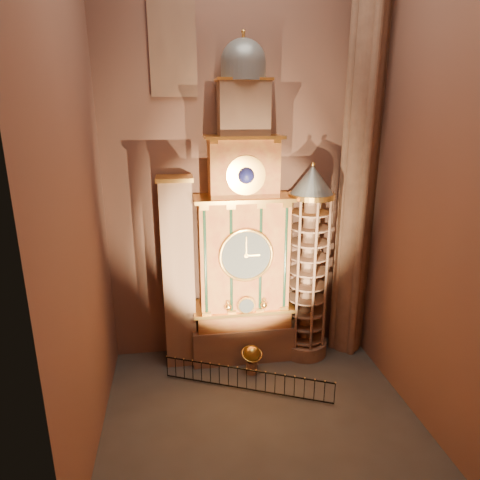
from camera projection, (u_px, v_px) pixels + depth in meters
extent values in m
plane|color=#383330|center=(260.00, 413.00, 19.57)|extent=(14.00, 14.00, 0.00)
plane|color=brown|center=(240.00, 156.00, 22.00)|extent=(22.00, 0.00, 22.00)
plane|color=brown|center=(73.00, 177.00, 15.32)|extent=(0.00, 22.00, 22.00)
plane|color=brown|center=(433.00, 169.00, 17.34)|extent=(0.00, 22.00, 22.00)
cube|color=#8C634C|center=(243.00, 338.00, 24.00)|extent=(5.60, 2.20, 2.00)
cube|color=maroon|center=(243.00, 314.00, 23.56)|extent=(5.00, 2.00, 1.00)
cube|color=#FDB44A|center=(243.00, 306.00, 23.35)|extent=(5.40, 2.30, 0.18)
cube|color=maroon|center=(243.00, 254.00, 22.53)|extent=(4.60, 2.00, 6.00)
cylinder|color=black|center=(205.00, 262.00, 21.42)|extent=(0.32, 0.32, 5.60)
cylinder|color=black|center=(231.00, 261.00, 21.61)|extent=(0.32, 0.32, 5.60)
cylinder|color=black|center=(260.00, 259.00, 21.82)|extent=(0.32, 0.32, 5.60)
cylinder|color=black|center=(285.00, 258.00, 22.01)|extent=(0.32, 0.32, 5.60)
cube|color=#FDB44A|center=(243.00, 198.00, 21.58)|extent=(5.00, 2.25, 0.18)
cylinder|color=#2D3033|center=(246.00, 255.00, 21.49)|extent=(2.60, 0.12, 2.60)
torus|color=#FDB44A|center=(246.00, 256.00, 21.44)|extent=(2.80, 0.16, 2.80)
cylinder|color=#FDB44A|center=(246.00, 305.00, 22.14)|extent=(0.90, 0.10, 0.90)
sphere|color=#FDB44A|center=(228.00, 307.00, 22.06)|extent=(0.36, 0.36, 0.36)
sphere|color=#FDB44A|center=(264.00, 305.00, 22.34)|extent=(0.36, 0.36, 0.36)
cube|color=maroon|center=(243.00, 169.00, 21.20)|extent=(3.40, 1.80, 3.00)
sphere|color=#0E1046|center=(246.00, 176.00, 20.40)|extent=(0.80, 0.80, 0.80)
cube|color=#FDB44A|center=(243.00, 137.00, 20.70)|extent=(3.80, 2.00, 0.15)
cube|color=#8C634C|center=(243.00, 110.00, 20.38)|extent=(2.40, 1.60, 2.60)
sphere|color=slate|center=(243.00, 62.00, 19.76)|extent=(2.10, 2.10, 2.10)
cylinder|color=#FDB44A|center=(243.00, 41.00, 19.49)|extent=(0.14, 0.14, 0.80)
cube|color=#8C634C|center=(179.00, 276.00, 22.33)|extent=(1.60, 1.40, 10.00)
cube|color=#FDB44A|center=(180.00, 314.00, 22.53)|extent=(1.35, 0.10, 2.10)
cube|color=#4B2414|center=(180.00, 314.00, 22.47)|extent=(1.05, 0.04, 1.75)
cube|color=#FDB44A|center=(178.00, 268.00, 21.76)|extent=(1.35, 0.10, 2.10)
cube|color=#4B2414|center=(178.00, 268.00, 21.70)|extent=(1.05, 0.04, 1.75)
cube|color=#FDB44A|center=(176.00, 218.00, 20.99)|extent=(1.35, 0.10, 2.10)
cube|color=#4B2414|center=(176.00, 219.00, 20.94)|extent=(1.05, 0.04, 1.75)
cube|color=#FDB44A|center=(174.00, 178.00, 20.83)|extent=(1.80, 1.60, 0.20)
cylinder|color=#8C634C|center=(304.00, 346.00, 24.40)|extent=(2.50, 2.50, 0.80)
cylinder|color=#8C634C|center=(308.00, 272.00, 23.07)|extent=(0.70, 0.70, 8.20)
cylinder|color=#FDB44A|center=(311.00, 196.00, 21.84)|extent=(2.40, 2.40, 0.25)
cone|color=slate|center=(312.00, 180.00, 21.60)|extent=(2.30, 2.30, 1.50)
sphere|color=#FDB44A|center=(313.00, 164.00, 21.36)|extent=(0.20, 0.20, 0.20)
cylinder|color=#8C634C|center=(360.00, 157.00, 21.93)|extent=(1.60, 1.60, 22.00)
cylinder|color=#8C634C|center=(375.00, 156.00, 22.05)|extent=(0.44, 0.44, 22.00)
cylinder|color=#8C634C|center=(345.00, 157.00, 21.82)|extent=(0.44, 0.44, 22.00)
cylinder|color=#8C634C|center=(354.00, 155.00, 22.69)|extent=(0.44, 0.44, 22.00)
cylinder|color=#8C634C|center=(367.00, 158.00, 21.18)|extent=(0.44, 0.44, 22.00)
cube|color=navy|center=(172.00, 38.00, 19.86)|extent=(2.00, 0.10, 5.00)
cube|color=#8C634C|center=(172.00, 38.00, 19.80)|extent=(2.20, 0.06, 5.20)
cylinder|color=#8C634C|center=(252.00, 367.00, 22.50)|extent=(0.59, 0.59, 0.69)
sphere|color=#BD8C35|center=(252.00, 354.00, 22.27)|extent=(0.88, 0.88, 0.88)
torus|color=#BD8C35|center=(252.00, 354.00, 22.27)|extent=(1.28, 1.24, 0.48)
cube|color=black|center=(247.00, 370.00, 20.81)|extent=(7.77, 3.46, 0.05)
cube|color=black|center=(247.00, 389.00, 21.13)|extent=(7.77, 3.46, 0.05)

